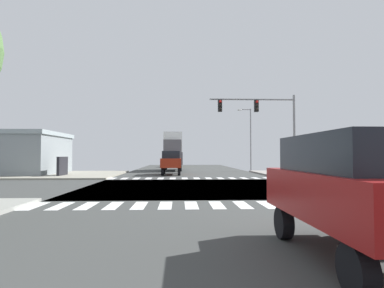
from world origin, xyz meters
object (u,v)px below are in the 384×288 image
Objects in this scene: street_lamp at (249,133)px; suv_farside_1 at (351,184)px; suv_leading_2 at (171,161)px; sedan_queued_3 at (174,160)px; traffic_signal_mast at (262,116)px; box_truck_outer_1 at (173,150)px.

street_lamp reaches higher than suv_farside_1.
sedan_queued_3 is at bearing -90.00° from suv_leading_2.
traffic_signal_mast reaches higher than suv_leading_2.
traffic_signal_mast is at bearing 144.41° from suv_leading_2.
suv_farside_1 reaches higher than sedan_queued_3.
traffic_signal_mast is 28.32m from sedan_queued_3.
box_truck_outer_1 is (-0.00, 8.85, 1.17)m from suv_leading_2.
suv_farside_1 is 1.00× the size of suv_leading_2.
suv_farside_1 is at bearing 96.44° from box_truck_outer_1.
traffic_signal_mast reaches higher than box_truck_outer_1.
suv_leading_2 is (-4.00, 26.61, 0.00)m from suv_farside_1.
street_lamp is 34.72m from suv_farside_1.
sedan_queued_3 is (-7.77, 26.92, -4.10)m from traffic_signal_mast.
box_truck_outer_1 reaches higher than suv_leading_2.
suv_farside_1 is 26.91m from suv_leading_2.
suv_farside_1 is (-5.45, -34.14, -3.25)m from street_lamp.
suv_farside_1 is at bearing 98.55° from suv_leading_2.
sedan_queued_3 is at bearing -90.00° from box_truck_outer_1.
box_truck_outer_1 is (-9.45, 1.31, -2.08)m from street_lamp.
street_lamp is 1.80× the size of sedan_queued_3.
street_lamp is 12.51m from suv_leading_2.
suv_farside_1 is 48.13m from sedan_queued_3.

